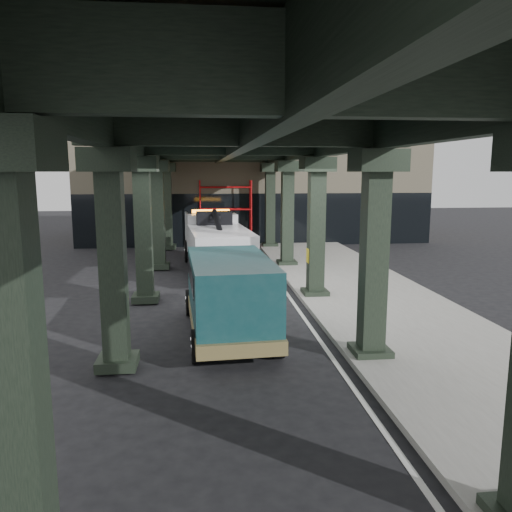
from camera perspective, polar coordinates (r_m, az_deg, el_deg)
ground at (r=15.91m, az=-0.87°, el=-6.83°), size 90.00×90.00×0.00m
sidewalk at (r=18.71m, az=12.43°, el=-4.30°), size 5.00×40.00×0.15m
lane_stripe at (r=18.04m, az=3.93°, el=-4.84°), size 0.12×38.00×0.01m
viaduct at (r=17.25m, az=-2.91°, el=12.79°), size 7.40×32.00×6.40m
building at (r=35.36m, az=-0.68°, el=8.80°), size 22.00×10.00×8.00m
scaffolding at (r=29.96m, az=-3.50°, el=5.01°), size 3.08×0.88×4.00m
tow_truck at (r=22.94m, az=-4.67°, el=1.74°), size 3.11×8.75×2.81m
towed_van at (r=13.65m, az=-3.11°, el=-4.33°), size 2.53×5.69×2.26m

